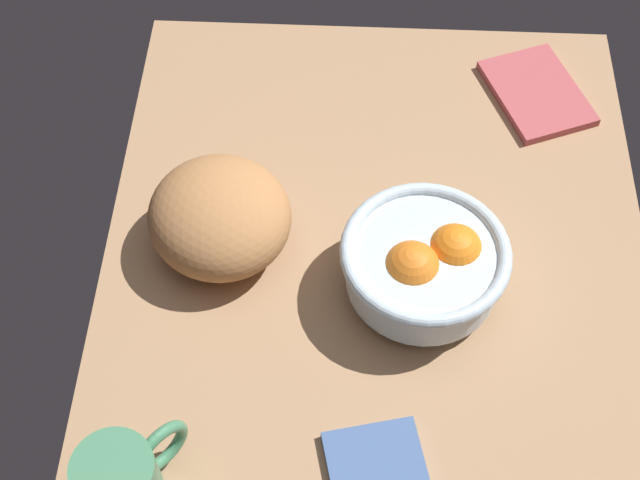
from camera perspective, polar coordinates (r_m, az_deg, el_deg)
ground_plane at (r=109.14cm, az=3.45°, el=-1.46°), size 77.73×63.91×3.00cm
fruit_bowl at (r=101.74cm, az=6.55°, el=-1.46°), size 18.75×18.75×9.13cm
bread_loaf at (r=105.34cm, az=-6.24°, el=1.44°), size 23.15×23.03×10.12cm
napkin_spare at (r=126.56cm, az=13.31°, el=8.87°), size 17.78×15.42×1.18cm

